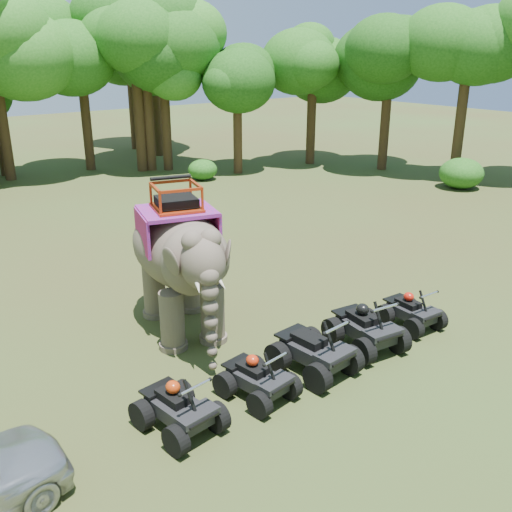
{
  "coord_description": "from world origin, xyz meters",
  "views": [
    {
      "loc": [
        -8.43,
        -9.69,
        6.98
      ],
      "look_at": [
        0.0,
        1.2,
        1.9
      ],
      "focal_mm": 40.0,
      "sensor_mm": 36.0,
      "label": 1
    }
  ],
  "objects": [
    {
      "name": "tree_6",
      "position": [
        19.4,
        8.3,
        4.12
      ],
      "size": [
        5.76,
        5.76,
        8.23
      ],
      "primitive_type": null,
      "color": "#195114",
      "rests_on": "ground"
    },
    {
      "name": "tree_38",
      "position": [
        10.09,
        25.07,
        5.37
      ],
      "size": [
        7.51,
        7.51,
        10.73
      ],
      "primitive_type": null,
      "color": "#195114",
      "rests_on": "ground"
    },
    {
      "name": "tree_35",
      "position": [
        6.84,
        21.11,
        4.98
      ],
      "size": [
        6.97,
        6.97,
        9.96
      ],
      "primitive_type": null,
      "color": "#195114",
      "rests_on": "ground"
    },
    {
      "name": "atv_1",
      "position": [
        -2.11,
        -1.57,
        0.58
      ],
      "size": [
        1.36,
        1.72,
        1.16
      ],
      "primitive_type": null,
      "rotation": [
        0.0,
        0.0,
        0.15
      ],
      "color": "black",
      "rests_on": "ground"
    },
    {
      "name": "tree_1",
      "position": [
        4.53,
        23.33,
        4.21
      ],
      "size": [
        5.89,
        5.89,
        8.42
      ],
      "primitive_type": null,
      "color": "#195114",
      "rests_on": "ground"
    },
    {
      "name": "ground",
      "position": [
        0.0,
        0.0,
        0.0
      ],
      "size": [
        110.0,
        110.0,
        0.0
      ],
      "primitive_type": "plane",
      "color": "#47381E",
      "rests_on": "ground"
    },
    {
      "name": "tree_31",
      "position": [
        10.06,
        28.43,
        5.1
      ],
      "size": [
        7.14,
        7.14,
        10.2
      ],
      "primitive_type": null,
      "color": "#195114",
      "rests_on": "ground"
    },
    {
      "name": "tree_5",
      "position": [
        18.48,
        12.67,
        4.23
      ],
      "size": [
        5.92,
        5.92,
        8.46
      ],
      "primitive_type": null,
      "color": "#195114",
      "rests_on": "ground"
    },
    {
      "name": "tree_3",
      "position": [
        10.95,
        17.07,
        3.47
      ],
      "size": [
        4.86,
        4.86,
        6.95
      ],
      "primitive_type": null,
      "color": "#195114",
      "rests_on": "ground"
    },
    {
      "name": "tree_44",
      "position": [
        7.37,
        20.94,
        4.34
      ],
      "size": [
        6.07,
        6.07,
        8.68
      ],
      "primitive_type": null,
      "color": "#195114",
      "rests_on": "ground"
    },
    {
      "name": "atv_4",
      "position": [
        3.09,
        -1.49,
        0.57
      ],
      "size": [
        1.21,
        1.6,
        1.14
      ],
      "primitive_type": null,
      "rotation": [
        0.0,
        0.0,
        -0.06
      ],
      "color": "black",
      "rests_on": "ground"
    },
    {
      "name": "atv_2",
      "position": [
        -0.46,
        -1.54,
        0.69
      ],
      "size": [
        1.52,
        1.97,
        1.38
      ],
      "primitive_type": null,
      "rotation": [
        0.0,
        0.0,
        0.09
      ],
      "color": "black",
      "rests_on": "ground"
    },
    {
      "name": "atv_0",
      "position": [
        -3.96,
        -1.5,
        0.62
      ],
      "size": [
        1.42,
        1.81,
        1.23
      ],
      "primitive_type": null,
      "rotation": [
        0.0,
        0.0,
        0.13
      ],
      "color": "black",
      "rests_on": "ground"
    },
    {
      "name": "tree_4",
      "position": [
        16.28,
        16.66,
        4.24
      ],
      "size": [
        5.94,
        5.94,
        8.48
      ],
      "primitive_type": null,
      "color": "#195114",
      "rests_on": "ground"
    },
    {
      "name": "tree_2",
      "position": [
        8.2,
        20.42,
        4.08
      ],
      "size": [
        5.71,
        5.71,
        8.15
      ],
      "primitive_type": null,
      "color": "#195114",
      "rests_on": "ground"
    },
    {
      "name": "elephant",
      "position": [
        -1.7,
        2.15,
        1.96
      ],
      "size": [
        3.23,
        5.05,
        3.92
      ],
      "primitive_type": null,
      "rotation": [
        0.0,
        0.0,
        -0.27
      ],
      "color": "brown",
      "rests_on": "ground"
    },
    {
      "name": "atv_3",
      "position": [
        1.29,
        -1.51,
        0.68
      ],
      "size": [
        1.57,
        2.0,
        1.36
      ],
      "primitive_type": null,
      "rotation": [
        0.0,
        0.0,
        -0.13
      ],
      "color": "black",
      "rests_on": "ground"
    }
  ]
}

